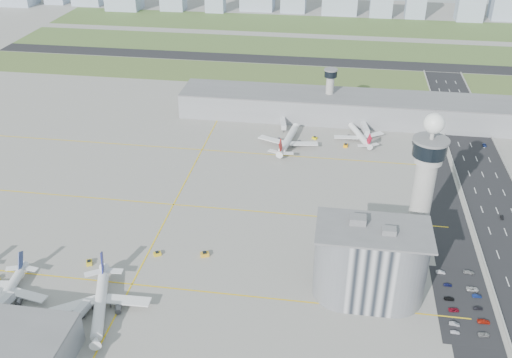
# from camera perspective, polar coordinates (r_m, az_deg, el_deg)

# --- Properties ---
(ground) EXTENTS (1000.00, 1000.00, 0.00)m
(ground) POSITION_cam_1_polar(r_m,az_deg,el_deg) (248.67, -1.22, -6.97)
(ground) COLOR #9C9991
(grass_strip_0) EXTENTS (480.00, 50.00, 0.08)m
(grass_strip_0) POSITION_cam_1_polar(r_m,az_deg,el_deg) (450.15, 1.14, 10.43)
(grass_strip_0) COLOR #4A602D
(grass_strip_0) RESTS_ON ground
(grass_strip_1) EXTENTS (480.00, 60.00, 0.08)m
(grass_strip_1) POSITION_cam_1_polar(r_m,az_deg,el_deg) (521.03, 2.27, 13.11)
(grass_strip_1) COLOR #496B33
(grass_strip_1) RESTS_ON ground
(grass_strip_2) EXTENTS (480.00, 70.00, 0.08)m
(grass_strip_2) POSITION_cam_1_polar(r_m,az_deg,el_deg) (597.74, 3.20, 15.26)
(grass_strip_2) COLOR #4C6A32
(grass_strip_2) RESTS_ON ground
(runway) EXTENTS (480.00, 22.00, 0.10)m
(runway) POSITION_cam_1_polar(r_m,az_deg,el_deg) (484.96, 1.74, 11.85)
(runway) COLOR black
(runway) RESTS_ON ground
(barrier_left) EXTENTS (0.60, 500.00, 1.20)m
(barrier_left) POSITION_cam_1_polar(r_m,az_deg,el_deg) (254.44, 22.07, -8.40)
(barrier_left) COLOR #9E9E99
(barrier_left) RESTS_ON ground
(landside_road) EXTENTS (18.00, 260.00, 0.08)m
(landside_road) POSITION_cam_1_polar(r_m,az_deg,el_deg) (244.44, 19.95, -9.83)
(landside_road) COLOR black
(landside_road) RESTS_ON ground
(parking_lot) EXTENTS (20.00, 44.00, 0.10)m
(parking_lot) POSITION_cam_1_polar(r_m,az_deg,el_deg) (234.95, 19.92, -11.65)
(parking_lot) COLOR black
(parking_lot) RESTS_ON ground
(taxiway_line_h_0) EXTENTS (260.00, 0.60, 0.01)m
(taxiway_line_h_0) POSITION_cam_1_polar(r_m,az_deg,el_deg) (235.31, -12.30, -10.25)
(taxiway_line_h_0) COLOR yellow
(taxiway_line_h_0) RESTS_ON ground
(taxiway_line_h_1) EXTENTS (260.00, 0.60, 0.01)m
(taxiway_line_h_1) POSITION_cam_1_polar(r_m,az_deg,el_deg) (280.96, -8.25, -2.55)
(taxiway_line_h_1) COLOR yellow
(taxiway_line_h_1) RESTS_ON ground
(taxiway_line_h_2) EXTENTS (260.00, 0.60, 0.01)m
(taxiway_line_h_2) POSITION_cam_1_polar(r_m,az_deg,el_deg) (331.22, -5.42, 2.92)
(taxiway_line_h_2) COLOR yellow
(taxiway_line_h_2) RESTS_ON ground
(taxiway_line_v) EXTENTS (0.60, 260.00, 0.01)m
(taxiway_line_v) POSITION_cam_1_polar(r_m,az_deg,el_deg) (280.96, -8.25, -2.55)
(taxiway_line_v) COLOR yellow
(taxiway_line_v) RESTS_ON ground
(control_tower) EXTENTS (14.00, 14.00, 64.50)m
(control_tower) POSITION_cam_1_polar(r_m,az_deg,el_deg) (236.60, 16.48, -0.28)
(control_tower) COLOR #ADAAA5
(control_tower) RESTS_ON ground
(secondary_tower) EXTENTS (8.60, 8.60, 31.90)m
(secondary_tower) POSITION_cam_1_polar(r_m,az_deg,el_deg) (369.88, 7.39, 8.92)
(secondary_tower) COLOR #ADAAA5
(secondary_tower) RESTS_ON ground
(admin_building) EXTENTS (42.00, 24.00, 33.50)m
(admin_building) POSITION_cam_1_polar(r_m,az_deg,el_deg) (220.02, 11.34, -8.23)
(admin_building) COLOR #B2B2B7
(admin_building) RESTS_ON ground
(terminal_pier) EXTENTS (210.00, 32.00, 15.80)m
(terminal_pier) POSITION_cam_1_polar(r_m,az_deg,el_deg) (371.98, 8.81, 7.13)
(terminal_pier) COLOR gray
(terminal_pier) RESTS_ON ground
(airplane_near_b) EXTENTS (35.91, 41.02, 10.64)m
(airplane_near_b) POSITION_cam_1_polar(r_m,az_deg,el_deg) (238.58, -23.94, -10.23)
(airplane_near_b) COLOR white
(airplane_near_b) RESTS_ON ground
(airplane_near_c) EXTENTS (49.26, 53.57, 12.39)m
(airplane_near_c) POSITION_cam_1_polar(r_m,az_deg,el_deg) (221.72, -15.42, -11.53)
(airplane_near_c) COLOR white
(airplane_near_c) RESTS_ON ground
(airplane_far_a) EXTENTS (41.37, 46.84, 11.88)m
(airplane_far_a) POSITION_cam_1_polar(r_m,az_deg,el_deg) (333.75, 3.25, 4.36)
(airplane_far_a) COLOR white
(airplane_far_a) RESTS_ON ground
(airplane_far_b) EXTENTS (41.85, 45.16, 10.29)m
(airplane_far_b) POSITION_cam_1_polar(r_m,az_deg,el_deg) (346.45, 10.27, 4.76)
(airplane_far_b) COLOR white
(airplane_far_b) RESTS_ON ground
(jet_bridge_near_2) EXTENTS (5.39, 14.31, 5.70)m
(jet_bridge_near_2) POSITION_cam_1_polar(r_m,az_deg,el_deg) (217.49, -18.49, -14.27)
(jet_bridge_near_2) COLOR silver
(jet_bridge_near_2) RESTS_ON ground
(jet_bridge_far_0) EXTENTS (5.39, 14.31, 5.70)m
(jet_bridge_far_0) POSITION_cam_1_polar(r_m,az_deg,el_deg) (360.74, 2.65, 5.85)
(jet_bridge_far_0) COLOR silver
(jet_bridge_far_0) RESTS_ON ground
(jet_bridge_far_1) EXTENTS (5.39, 14.31, 5.70)m
(jet_bridge_far_1) POSITION_cam_1_polar(r_m,az_deg,el_deg) (359.60, 10.62, 5.27)
(jet_bridge_far_1) COLOR silver
(jet_bridge_far_1) RESTS_ON ground
(tug_1) EXTENTS (3.36, 3.90, 1.91)m
(tug_1) POSITION_cam_1_polar(r_m,az_deg,el_deg) (249.37, -16.35, -7.99)
(tug_1) COLOR gold
(tug_1) RESTS_ON ground
(tug_2) EXTENTS (3.78, 3.41, 1.82)m
(tug_2) POSITION_cam_1_polar(r_m,az_deg,el_deg) (247.93, -9.85, -7.34)
(tug_2) COLOR gold
(tug_2) RESTS_ON ground
(tug_3) EXTENTS (4.24, 3.63, 2.08)m
(tug_3) POSITION_cam_1_polar(r_m,az_deg,el_deg) (244.83, -5.15, -7.47)
(tug_3) COLOR gold
(tug_3) RESTS_ON ground
(tug_4) EXTENTS (3.46, 3.09, 1.67)m
(tug_4) POSITION_cam_1_polar(r_m,az_deg,el_deg) (344.11, 5.88, 4.12)
(tug_4) COLOR yellow
(tug_4) RESTS_ON ground
(tug_5) EXTENTS (2.56, 3.52, 1.94)m
(tug_5) POSITION_cam_1_polar(r_m,az_deg,el_deg) (337.15, 8.95, 3.37)
(tug_5) COLOR #FD9F04
(tug_5) RESTS_ON ground
(car_lot_0) EXTENTS (3.30, 1.43, 1.11)m
(car_lot_0) POSITION_cam_1_polar(r_m,az_deg,el_deg) (221.72, 19.29, -14.25)
(car_lot_0) COLOR white
(car_lot_0) RESTS_ON ground
(car_lot_1) EXTENTS (3.83, 1.72, 1.22)m
(car_lot_1) POSITION_cam_1_polar(r_m,az_deg,el_deg) (224.73, 19.23, -13.52)
(car_lot_1) COLOR gray
(car_lot_1) RESTS_ON ground
(car_lot_2) EXTENTS (4.13, 2.31, 1.09)m
(car_lot_2) POSITION_cam_1_polar(r_m,az_deg,el_deg) (230.50, 19.17, -12.25)
(car_lot_2) COLOR maroon
(car_lot_2) RESTS_ON ground
(car_lot_3) EXTENTS (3.97, 1.79, 1.13)m
(car_lot_3) POSITION_cam_1_polar(r_m,az_deg,el_deg) (234.80, 18.75, -11.27)
(car_lot_3) COLOR black
(car_lot_3) RESTS_ON ground
(car_lot_4) EXTENTS (3.27, 1.33, 1.11)m
(car_lot_4) POSITION_cam_1_polar(r_m,az_deg,el_deg) (241.27, 18.63, -9.99)
(car_lot_4) COLOR #161A51
(car_lot_4) RESTS_ON ground
(car_lot_5) EXTENTS (3.73, 1.44, 1.21)m
(car_lot_5) POSITION_cam_1_polar(r_m,az_deg,el_deg) (246.78, 17.97, -8.84)
(car_lot_5) COLOR silver
(car_lot_5) RESTS_ON ground
(car_lot_6) EXTENTS (4.27, 2.38, 1.13)m
(car_lot_6) POSITION_cam_1_polar(r_m,az_deg,el_deg) (224.23, 21.82, -14.24)
(car_lot_6) COLOR gray
(car_lot_6) RESTS_ON ground
(car_lot_7) EXTENTS (4.57, 2.00, 1.31)m
(car_lot_7) POSITION_cam_1_polar(r_m,az_deg,el_deg) (229.26, 21.82, -13.08)
(car_lot_7) COLOR #B61D0C
(car_lot_7) RESTS_ON ground
(car_lot_8) EXTENTS (3.53, 1.57, 1.18)m
(car_lot_8) POSITION_cam_1_polar(r_m,az_deg,el_deg) (234.27, 21.31, -11.93)
(car_lot_8) COLOR #222129
(car_lot_8) RESTS_ON ground
(car_lot_9) EXTENTS (3.62, 1.46, 1.17)m
(car_lot_9) POSITION_cam_1_polar(r_m,az_deg,el_deg) (239.63, 21.22, -10.85)
(car_lot_9) COLOR navy
(car_lot_9) RESTS_ON ground
(car_lot_10) EXTENTS (4.81, 2.33, 1.32)m
(car_lot_10) POSITION_cam_1_polar(r_m,az_deg,el_deg) (242.24, 20.84, -10.24)
(car_lot_10) COLOR beige
(car_lot_10) RESTS_ON ground
(car_lot_11) EXTENTS (4.43, 2.01, 1.26)m
(car_lot_11) POSITION_cam_1_polar(r_m,az_deg,el_deg) (250.44, 20.53, -8.72)
(car_lot_11) COLOR gray
(car_lot_11) RESTS_ON ground
(car_hw_1) EXTENTS (1.50, 3.58, 1.15)m
(car_hw_1) POSITION_cam_1_polar(r_m,az_deg,el_deg) (291.33, 23.36, -3.54)
(car_hw_1) COLOR black
(car_hw_1) RESTS_ON ground
(car_hw_2) EXTENTS (2.20, 4.35, 1.18)m
(car_hw_2) POSITION_cam_1_polar(r_m,az_deg,el_deg) (359.94, 21.89, 3.17)
(car_hw_2) COLOR navy
(car_hw_2) RESTS_ON ground
(car_hw_4) EXTENTS (1.33, 3.25, 1.10)m
(car_hw_4) POSITION_cam_1_polar(r_m,az_deg,el_deg) (411.90, 18.36, 7.10)
(car_hw_4) COLOR #959595
(car_hw_4) RESTS_ON ground
(skyline_bldg_10) EXTENTS (23.01, 18.41, 27.75)m
(skyline_bldg_10) POSITION_cam_1_polar(r_m,az_deg,el_deg) (635.64, 12.43, 16.81)
(skyline_bldg_10) COLOR #9EADC1
(skyline_bldg_10) RESTS_ON ground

